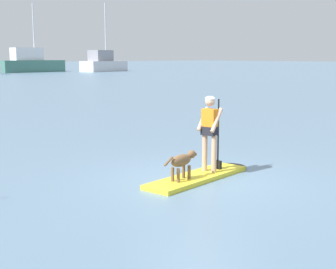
% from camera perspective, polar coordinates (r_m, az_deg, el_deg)
% --- Properties ---
extents(ground_plane, '(400.00, 400.00, 0.00)m').
position_cam_1_polar(ground_plane, '(11.19, 3.36, -5.17)').
color(ground_plane, slate).
extents(paddleboard, '(3.28, 1.24, 0.10)m').
position_cam_1_polar(paddleboard, '(11.35, 4.04, -4.71)').
color(paddleboard, yellow).
rests_on(paddleboard, ground_plane).
extents(person_paddler, '(0.64, 0.53, 1.74)m').
position_cam_1_polar(person_paddler, '(11.35, 4.85, 0.74)').
color(person_paddler, tan).
rests_on(person_paddler, paddleboard).
extents(dog, '(1.09, 0.32, 0.60)m').
position_cam_1_polar(dog, '(10.66, 1.66, -3.07)').
color(dog, brown).
rests_on(dog, paddleboard).
extents(moored_boat_far_starboard, '(11.11, 3.63, 11.31)m').
position_cam_1_polar(moored_boat_far_starboard, '(86.76, -15.49, 7.92)').
color(moored_boat_far_starboard, '#3F7266').
rests_on(moored_boat_far_starboard, ground_plane).
extents(moored_boat_center, '(9.15, 5.20, 11.69)m').
position_cam_1_polar(moored_boat_center, '(88.18, -7.45, 8.10)').
color(moored_boat_center, silver).
rests_on(moored_boat_center, ground_plane).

